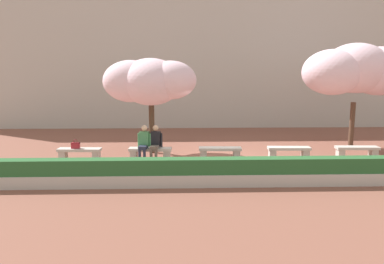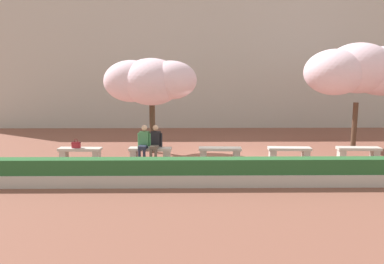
{
  "view_description": "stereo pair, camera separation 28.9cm",
  "coord_description": "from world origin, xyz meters",
  "px_view_note": "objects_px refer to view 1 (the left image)",
  "views": [
    {
      "loc": [
        -1.48,
        -13.5,
        3.27
      ],
      "look_at": [
        -1.03,
        0.2,
        1.0
      ],
      "focal_mm": 35.0,
      "sensor_mm": 36.0,
      "label": 1
    },
    {
      "loc": [
        -1.19,
        -13.51,
        3.27
      ],
      "look_at": [
        -1.03,
        0.2,
        1.0
      ],
      "focal_mm": 35.0,
      "sensor_mm": 36.0,
      "label": 2
    }
  ],
  "objects_px": {
    "cherry_tree_secondary": "(357,70)",
    "stone_bench_east_end": "(357,151)",
    "stone_bench_west_end": "(80,152)",
    "person_seated_right": "(155,141)",
    "stone_bench_near_west": "(150,152)",
    "stone_bench_center": "(220,151)",
    "cherry_tree_main": "(150,81)",
    "person_seated_left": "(144,142)",
    "stone_bench_near_east": "(289,151)",
    "handbag": "(76,145)"
  },
  "relations": [
    {
      "from": "cherry_tree_secondary",
      "to": "stone_bench_east_end",
      "type": "bearing_deg",
      "value": -110.96
    },
    {
      "from": "stone_bench_west_end",
      "to": "person_seated_right",
      "type": "relative_size",
      "value": 1.23
    },
    {
      "from": "stone_bench_west_end",
      "to": "stone_bench_near_west",
      "type": "distance_m",
      "value": 2.58
    },
    {
      "from": "stone_bench_center",
      "to": "cherry_tree_main",
      "type": "distance_m",
      "value": 3.85
    },
    {
      "from": "cherry_tree_main",
      "to": "stone_bench_west_end",
      "type": "bearing_deg",
      "value": -154.38
    },
    {
      "from": "person_seated_right",
      "to": "stone_bench_near_west",
      "type": "bearing_deg",
      "value": 164.75
    },
    {
      "from": "cherry_tree_secondary",
      "to": "stone_bench_near_west",
      "type": "bearing_deg",
      "value": -165.19
    },
    {
      "from": "person_seated_left",
      "to": "person_seated_right",
      "type": "distance_m",
      "value": 0.41
    },
    {
      "from": "stone_bench_near_east",
      "to": "person_seated_left",
      "type": "xyz_separation_m",
      "value": [
        -5.37,
        -0.05,
        0.4
      ]
    },
    {
      "from": "person_seated_right",
      "to": "cherry_tree_secondary",
      "type": "xyz_separation_m",
      "value": [
        8.41,
        2.33,
        2.56
      ]
    },
    {
      "from": "cherry_tree_main",
      "to": "handbag",
      "type": "bearing_deg",
      "value": -155.31
    },
    {
      "from": "stone_bench_center",
      "to": "person_seated_left",
      "type": "relative_size",
      "value": 1.23
    },
    {
      "from": "handbag",
      "to": "stone_bench_east_end",
      "type": "bearing_deg",
      "value": 0.06
    },
    {
      "from": "stone_bench_near_west",
      "to": "handbag",
      "type": "xyz_separation_m",
      "value": [
        -2.71,
        -0.01,
        0.28
      ]
    },
    {
      "from": "stone_bench_west_end",
      "to": "stone_bench_center",
      "type": "height_order",
      "value": "same"
    },
    {
      "from": "person_seated_right",
      "to": "cherry_tree_main",
      "type": "bearing_deg",
      "value": 101.19
    },
    {
      "from": "stone_bench_center",
      "to": "person_seated_left",
      "type": "bearing_deg",
      "value": -178.92
    },
    {
      "from": "stone_bench_west_end",
      "to": "cherry_tree_secondary",
      "type": "xyz_separation_m",
      "value": [
        11.18,
        2.28,
        2.96
      ]
    },
    {
      "from": "handbag",
      "to": "cherry_tree_main",
      "type": "relative_size",
      "value": 0.09
    },
    {
      "from": "stone_bench_near_west",
      "to": "stone_bench_center",
      "type": "bearing_deg",
      "value": 0.0
    },
    {
      "from": "stone_bench_west_end",
      "to": "handbag",
      "type": "relative_size",
      "value": 4.68
    },
    {
      "from": "person_seated_right",
      "to": "cherry_tree_main",
      "type": "relative_size",
      "value": 0.35
    },
    {
      "from": "stone_bench_near_west",
      "to": "person_seated_left",
      "type": "height_order",
      "value": "person_seated_left"
    },
    {
      "from": "stone_bench_near_west",
      "to": "cherry_tree_secondary",
      "type": "distance_m",
      "value": 9.38
    },
    {
      "from": "stone_bench_near_east",
      "to": "cherry_tree_secondary",
      "type": "height_order",
      "value": "cherry_tree_secondary"
    },
    {
      "from": "stone_bench_near_east",
      "to": "person_seated_right",
      "type": "height_order",
      "value": "person_seated_right"
    },
    {
      "from": "stone_bench_west_end",
      "to": "person_seated_right",
      "type": "xyz_separation_m",
      "value": [
        2.77,
        -0.05,
        0.4
      ]
    },
    {
      "from": "person_seated_left",
      "to": "person_seated_right",
      "type": "relative_size",
      "value": 1.0
    },
    {
      "from": "stone_bench_near_west",
      "to": "handbag",
      "type": "relative_size",
      "value": 4.68
    },
    {
      "from": "stone_bench_near_east",
      "to": "stone_bench_near_west",
      "type": "bearing_deg",
      "value": 180.0
    },
    {
      "from": "stone_bench_center",
      "to": "handbag",
      "type": "xyz_separation_m",
      "value": [
        -5.29,
        -0.01,
        0.28
      ]
    },
    {
      "from": "cherry_tree_secondary",
      "to": "stone_bench_near_east",
      "type": "bearing_deg",
      "value": -146.59
    },
    {
      "from": "stone_bench_east_end",
      "to": "person_seated_left",
      "type": "distance_m",
      "value": 7.96
    },
    {
      "from": "stone_bench_west_end",
      "to": "cherry_tree_secondary",
      "type": "relative_size",
      "value": 0.34
    },
    {
      "from": "stone_bench_east_end",
      "to": "stone_bench_west_end",
      "type": "bearing_deg",
      "value": 180.0
    },
    {
      "from": "stone_bench_east_end",
      "to": "stone_bench_near_east",
      "type": "bearing_deg",
      "value": 180.0
    },
    {
      "from": "cherry_tree_main",
      "to": "cherry_tree_secondary",
      "type": "distance_m",
      "value": 8.74
    },
    {
      "from": "cherry_tree_main",
      "to": "person_seated_right",
      "type": "bearing_deg",
      "value": -78.81
    },
    {
      "from": "stone_bench_near_west",
      "to": "person_seated_right",
      "type": "bearing_deg",
      "value": -15.25
    },
    {
      "from": "stone_bench_near_east",
      "to": "cherry_tree_secondary",
      "type": "bearing_deg",
      "value": 33.41
    },
    {
      "from": "stone_bench_center",
      "to": "cherry_tree_secondary",
      "type": "height_order",
      "value": "cherry_tree_secondary"
    },
    {
      "from": "stone_bench_center",
      "to": "handbag",
      "type": "height_order",
      "value": "handbag"
    },
    {
      "from": "stone_bench_west_end",
      "to": "cherry_tree_main",
      "type": "relative_size",
      "value": 0.42
    },
    {
      "from": "stone_bench_near_east",
      "to": "person_seated_right",
      "type": "bearing_deg",
      "value": -179.39
    },
    {
      "from": "stone_bench_east_end",
      "to": "person_seated_left",
      "type": "relative_size",
      "value": 1.23
    },
    {
      "from": "stone_bench_center",
      "to": "stone_bench_near_east",
      "type": "distance_m",
      "value": 2.58
    },
    {
      "from": "stone_bench_west_end",
      "to": "stone_bench_near_west",
      "type": "bearing_deg",
      "value": 0.0
    },
    {
      "from": "stone_bench_east_end",
      "to": "cherry_tree_main",
      "type": "relative_size",
      "value": 0.42
    },
    {
      "from": "stone_bench_east_end",
      "to": "cherry_tree_main",
      "type": "distance_m",
      "value": 8.28
    },
    {
      "from": "handbag",
      "to": "cherry_tree_secondary",
      "type": "bearing_deg",
      "value": 11.42
    }
  ]
}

